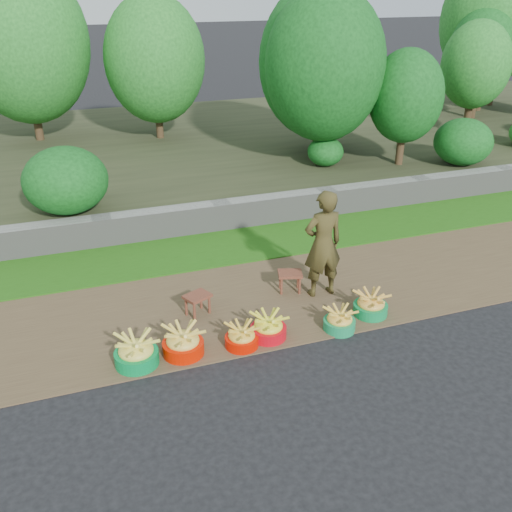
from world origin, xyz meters
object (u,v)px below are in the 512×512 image
object	(u,v)px
basin_b	(183,343)
vendor_woman	(323,244)
basin_c	(242,337)
basin_a	(136,353)
stool_right	(290,276)
stool_left	(197,299)
basin_f	(371,305)
basin_e	(340,321)
basin_d	(268,328)

from	to	relation	value
basin_b	vendor_woman	world-z (taller)	vendor_woman
basin_c	vendor_woman	distance (m)	1.95
basin_a	vendor_woman	world-z (taller)	vendor_woman
basin_c	stool_right	distance (m)	1.63
basin_a	vendor_woman	distance (m)	3.13
vendor_woman	stool_left	bearing A→B (deg)	-2.50
basin_b	basin_f	bearing A→B (deg)	0.95
basin_b	basin_e	distance (m)	2.17
basin_d	basin_a	bearing A→B (deg)	-179.71
basin_b	stool_left	distance (m)	0.97
basin_c	stool_right	world-z (taller)	stool_right
basin_b	basin_e	size ratio (longest dim) A/B	1.21
basin_d	basin_b	bearing A→B (deg)	179.42
stool_right	basin_f	bearing A→B (deg)	-50.31
basin_b	basin_e	world-z (taller)	basin_b
basin_e	stool_left	xyz separation A→B (m)	(-1.75, 1.02, 0.12)
basin_d	basin_e	xyz separation A→B (m)	(0.99, -0.14, -0.02)
basin_b	stool_right	bearing A→B (deg)	28.79
basin_a	vendor_woman	size ratio (longest dim) A/B	0.33
basin_b	stool_left	world-z (taller)	basin_b
stool_left	stool_right	xyz separation A→B (m)	(1.51, 0.18, 0.01)
basin_a	stool_left	size ratio (longest dim) A/B	1.26
basin_c	basin_f	size ratio (longest dim) A/B	0.90
stool_left	basin_d	bearing A→B (deg)	-49.57
basin_d	vendor_woman	xyz separation A→B (m)	(1.17, 0.84, 0.69)
basin_a	basin_c	distance (m)	1.37
basin_d	basin_e	distance (m)	1.00
stool_right	vendor_woman	distance (m)	0.75
basin_c	stool_left	world-z (taller)	stool_left
basin_e	basin_f	world-z (taller)	basin_f
basin_d	basin_f	bearing A→B (deg)	2.07
basin_d	stool_right	xyz separation A→B (m)	(0.75, 1.07, 0.11)
basin_e	stool_left	world-z (taller)	stool_left
stool_left	vendor_woman	xyz separation A→B (m)	(1.92, -0.04, 0.58)
basin_e	basin_f	distance (m)	0.63
stool_left	stool_right	size ratio (longest dim) A/B	1.02
vendor_woman	basin_d	bearing A→B (deg)	34.47
basin_e	stool_right	distance (m)	1.24
basin_c	basin_d	size ratio (longest dim) A/B	0.91
basin_a	basin_e	distance (m)	2.76
stool_left	stool_right	world-z (taller)	stool_right
basin_a	stool_left	world-z (taller)	basin_a
stool_left	basin_f	bearing A→B (deg)	-19.40
basin_c	basin_b	bearing A→B (deg)	173.48
basin_d	basin_f	world-z (taller)	basin_f
basin_c	basin_d	xyz separation A→B (m)	(0.40, 0.08, 0.01)
basin_a	basin_f	world-z (taller)	basin_a
basin_c	basin_d	bearing A→B (deg)	10.63
basin_b	stool_right	distance (m)	2.19
basin_a	basin_f	size ratio (longest dim) A/B	1.12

